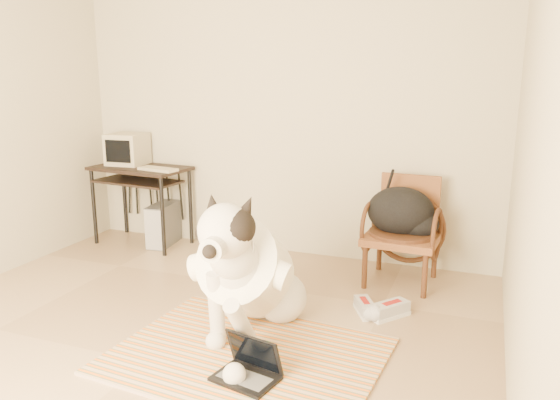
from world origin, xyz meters
The scene contains 14 objects.
floor centered at (0.00, 0.00, 0.00)m, with size 4.50×4.50×0.00m, color #A18463.
wall_back centered at (0.00, 2.25, 1.35)m, with size 4.50×4.50×0.00m, color #BAB098.
wall_right centered at (2.00, 0.00, 1.35)m, with size 4.50×4.50×0.00m, color #BAB098.
rug centered at (0.54, 0.27, 0.01)m, with size 1.66×1.32×0.02m.
dog centered at (0.41, 0.58, 0.41)m, with size 0.69×1.42×1.04m.
laptop centered at (0.66, 0.04, 0.08)m, with size 0.39×0.31×0.24m.
computer_desk centered at (-1.36, 1.95, 0.67)m, with size 0.98×0.61×0.78m.
crt_monitor centered at (-1.55, 2.04, 0.93)m, with size 0.36×0.35×0.31m.
desk_keyboard centered at (-1.08, 1.85, 0.79)m, with size 0.39×0.14×0.03m, color #AFA489.
pc_tower centered at (-1.15, 2.00, 0.21)m, with size 0.24×0.46×0.41m.
rattan_chair centered at (1.22, 1.86, 0.43)m, with size 0.60×0.58×0.86m.
backpack centered at (1.21, 1.85, 0.57)m, with size 0.58×0.44×0.39m.
sneaker_left centered at (1.08, 1.13, 0.04)m, with size 0.22×0.28×0.09m.
sneaker_right centered at (1.25, 1.14, 0.05)m, with size 0.28×0.31×0.11m.
Camera 1 is at (1.80, -2.45, 1.68)m, focal length 35.00 mm.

